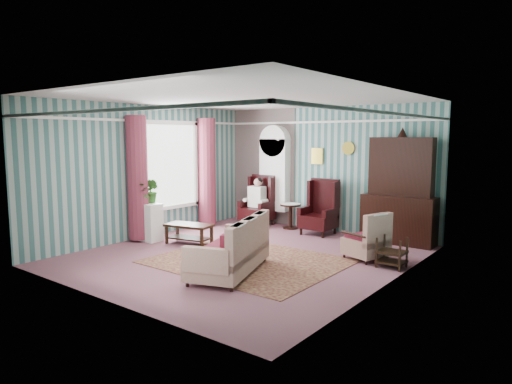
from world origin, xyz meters
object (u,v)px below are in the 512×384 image
Objects in this scene: seated_woman at (257,202)px; nest_table at (392,252)px; bookcase at (274,180)px; coffee_table at (189,234)px; round_side_table at (290,216)px; wingback_left at (257,200)px; plant_stand at (149,222)px; dresser_hutch at (400,187)px; sofa at (229,240)px; wingback_right at (318,207)px; floral_armchair at (366,234)px.

nest_table is (4.07, -1.55, -0.32)m from seated_woman.
coffee_table is (-0.16, -2.83, -0.91)m from bookcase.
round_side_table is (0.65, -0.24, -0.82)m from bookcase.
wingback_left is at bearing -122.66° from bookcase.
dresser_hutch is at bearing 35.08° from plant_stand.
dresser_hutch is 1.26× the size of sofa.
dresser_hutch reaches higher than round_side_table.
wingback_right is 3.76m from plant_stand.
coffee_table is at bearing -167.46° from nest_table.
seated_woman is 2.19× the size of nest_table.
dresser_hutch is 1.86m from wingback_right.
wingback_left is at bearing 159.15° from nest_table.
plant_stand is at bearing -106.22° from wingback_left.
dresser_hutch is at bearing 2.64° from round_side_table.
wingback_left is at bearing 88.32° from floral_armchair.
nest_table is at bearing -20.85° from wingback_left.
wingback_right is at bearing 146.25° from nest_table.
bookcase is 0.70m from seated_woman.
bookcase is 3.25m from dresser_hutch.
seated_woman is 1.47× the size of plant_stand.
bookcase is at bearing 57.34° from seated_woman.
dresser_hutch is 1.89× the size of wingback_left.
plant_stand reaches higher than nest_table.
seated_woman reaches higher than floral_armchair.
round_side_table is at bearing 9.46° from seated_woman.
wingback_left is (-3.50, -0.27, -0.55)m from dresser_hutch.
wingback_right is 0.67× the size of sofa.
floral_armchair is (1.75, -1.32, -0.16)m from wingback_right.
nest_table is (2.32, -1.55, -0.35)m from wingback_right.
nest_table is (3.82, -1.94, -0.85)m from bookcase.
round_side_table is (0.90, 0.15, -0.29)m from seated_woman.
sofa is at bearing -27.42° from coffee_table.
seated_woman reaches higher than plant_stand.
wingback_left is at bearing 11.08° from sofa.
wingback_left is 2.87m from plant_stand.
wingback_left reaches higher than plant_stand.
round_side_table is 0.32× the size of sofa.
nest_table is 0.56× the size of coffee_table.
floral_armchair reaches higher than round_side_table.
coffee_table is (-3.41, -2.71, -0.97)m from dresser_hutch.
sofa is 2.28m from coffee_table.
wingback_left is (-0.25, -0.39, -0.50)m from bookcase.
round_side_table is 3.60m from nest_table.
seated_woman is at bearing 92.06° from coffee_table.
seated_woman is 0.63× the size of sofa.
sofa is (1.84, -3.86, -0.57)m from bookcase.
dresser_hutch is 2.75m from round_side_table.
wingback_left and wingback_right have the same top height.
floral_armchair is 3.60m from coffee_table.
wingback_right is 2.08× the size of round_side_table.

